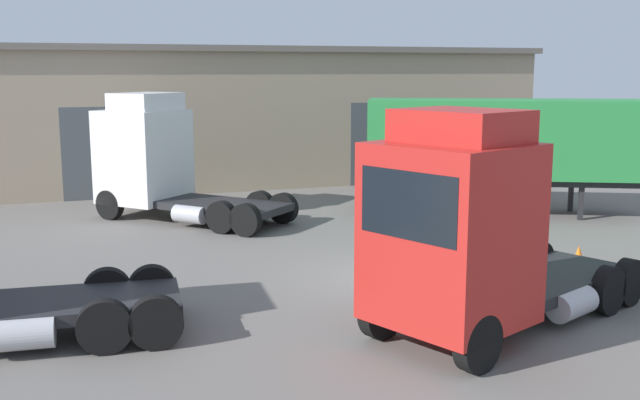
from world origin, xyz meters
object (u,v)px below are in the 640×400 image
object	(u,v)px
tractor_unit_white	(155,160)
tractor_unit_red	(468,234)
container_trailer_green	(503,142)
traffic_cone	(578,257)

from	to	relation	value
tractor_unit_white	tractor_unit_red	world-z (taller)	tractor_unit_red
container_trailer_green	tractor_unit_red	distance (m)	12.96
tractor_unit_white	traffic_cone	bearing A→B (deg)	-179.82
tractor_unit_white	traffic_cone	size ratio (longest dim) A/B	11.95
tractor_unit_red	traffic_cone	world-z (taller)	tractor_unit_red
tractor_unit_white	traffic_cone	xyz separation A→B (m)	(9.45, -10.25, -1.74)
tractor_unit_red	traffic_cone	xyz separation A→B (m)	(5.50, 3.71, -1.79)
traffic_cone	tractor_unit_red	bearing A→B (deg)	-146.00
tractor_unit_red	traffic_cone	bearing A→B (deg)	-169.06
container_trailer_green	tractor_unit_white	bearing A→B (deg)	-170.65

